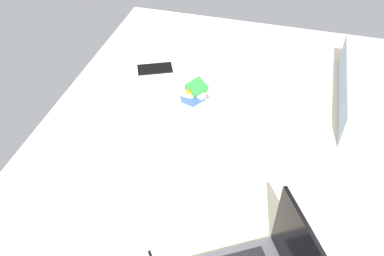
% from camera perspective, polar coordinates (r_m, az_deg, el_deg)
% --- Properties ---
extents(bed_mattress, '(1.80, 1.40, 0.18)m').
position_cam_1_polar(bed_mattress, '(1.35, 6.34, -7.20)').
color(bed_mattress, beige).
rests_on(bed_mattress, ground).
extents(snack_cup, '(0.12, 0.10, 0.15)m').
position_cam_1_polar(snack_cup, '(1.40, 0.20, 4.17)').
color(snack_cup, silver).
rests_on(snack_cup, bed_mattress).
extents(cell_phone, '(0.12, 0.16, 0.01)m').
position_cam_1_polar(cell_phone, '(1.66, -5.28, 8.38)').
color(cell_phone, black).
rests_on(cell_phone, bed_mattress).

